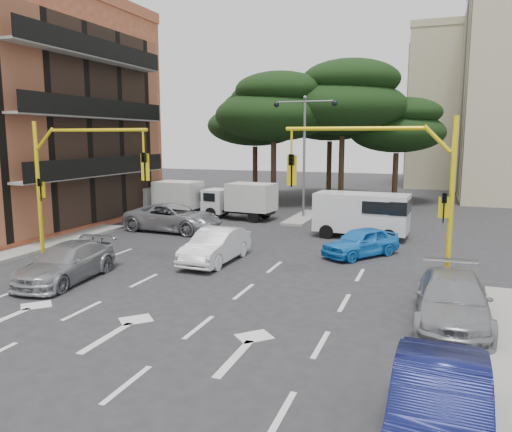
% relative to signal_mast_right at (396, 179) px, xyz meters
% --- Properties ---
extents(ground, '(120.00, 120.00, 0.00)m').
position_rel_signal_mast_right_xyz_m(ground, '(-6.80, -1.99, -3.88)').
color(ground, '#28282B').
rests_on(ground, ground).
extents(median_strip, '(1.40, 6.00, 0.15)m').
position_rel_signal_mast_right_xyz_m(median_strip, '(-6.80, 14.01, -3.81)').
color(median_strip, gray).
rests_on(median_strip, ground).
extents(apartment_beige_far, '(16.20, 12.15, 16.70)m').
position_rel_signal_mast_right_xyz_m(apartment_beige_far, '(6.15, 42.01, 4.47)').
color(apartment_beige_far, '#B7AD89').
rests_on(apartment_beige_far, ground).
extents(pine_left_near, '(9.15, 9.15, 10.23)m').
position_rel_signal_mast_right_xyz_m(pine_left_near, '(-10.75, 19.96, 3.72)').
color(pine_left_near, '#382616').
rests_on(pine_left_near, ground).
extents(pine_center, '(9.98, 9.98, 11.16)m').
position_rel_signal_mast_right_xyz_m(pine_center, '(-5.75, 21.96, 4.41)').
color(pine_center, '#382616').
rests_on(pine_center, ground).
extents(pine_left_far, '(8.32, 8.32, 9.30)m').
position_rel_signal_mast_right_xyz_m(pine_left_far, '(-13.75, 23.96, 3.03)').
color(pine_left_far, '#382616').
rests_on(pine_left_far, ground).
extents(pine_right, '(7.49, 7.49, 8.37)m').
position_rel_signal_mast_right_xyz_m(pine_right, '(-1.75, 23.96, 2.33)').
color(pine_right, '#382616').
rests_on(pine_right, ground).
extents(pine_back, '(9.15, 9.15, 10.23)m').
position_rel_signal_mast_right_xyz_m(pine_back, '(-7.75, 26.96, 3.72)').
color(pine_back, '#382616').
rests_on(pine_back, ground).
extents(signal_mast_right, '(5.79, 0.37, 6.00)m').
position_rel_signal_mast_right_xyz_m(signal_mast_right, '(0.00, 0.00, 0.00)').
color(signal_mast_right, yellow).
rests_on(signal_mast_right, ground).
extents(signal_mast_left, '(5.79, 0.37, 6.00)m').
position_rel_signal_mast_right_xyz_m(signal_mast_left, '(-13.61, 0.00, 0.00)').
color(signal_mast_left, yellow).
rests_on(signal_mast_left, ground).
extents(street_lamp_center, '(4.16, 0.36, 7.77)m').
position_rel_signal_mast_right_xyz_m(street_lamp_center, '(-6.80, 14.01, 1.54)').
color(street_lamp_center, slate).
rests_on(street_lamp_center, median_strip).
extents(car_white_hatch, '(1.64, 4.42, 1.44)m').
position_rel_signal_mast_right_xyz_m(car_white_hatch, '(-7.43, 1.45, -3.16)').
color(car_white_hatch, silver).
rests_on(car_white_hatch, ground).
extents(car_blue_compact, '(3.51, 4.03, 1.31)m').
position_rel_signal_mast_right_xyz_m(car_blue_compact, '(-1.74, 4.65, -3.23)').
color(car_blue_compact, blue).
rests_on(car_blue_compact, ground).
extents(car_silver_wagon, '(2.31, 4.84, 1.36)m').
position_rel_signal_mast_right_xyz_m(car_silver_wagon, '(-11.52, -2.97, -3.20)').
color(car_silver_wagon, '#93959A').
rests_on(car_silver_wagon, ground).
extents(car_silver_cross_a, '(5.81, 2.99, 1.57)m').
position_rel_signal_mast_right_xyz_m(car_silver_cross_a, '(-12.66, 7.20, -3.10)').
color(car_silver_cross_a, '#98999F').
rests_on(car_silver_cross_a, ground).
extents(car_navy_parked, '(1.70, 4.58, 1.50)m').
position_rel_signal_mast_right_xyz_m(car_navy_parked, '(1.53, -9.13, -3.14)').
color(car_navy_parked, '#0D1141').
rests_on(car_navy_parked, ground).
extents(car_silver_parked, '(2.06, 4.96, 1.43)m').
position_rel_signal_mast_right_xyz_m(car_silver_parked, '(1.90, -2.80, -3.17)').
color(car_silver_parked, gray).
rests_on(car_silver_parked, ground).
extents(van_white, '(4.94, 2.46, 2.41)m').
position_rel_signal_mast_right_xyz_m(van_white, '(-2.35, 9.01, -2.68)').
color(van_white, silver).
rests_on(van_white, ground).
extents(box_truck_a, '(4.97, 2.33, 2.39)m').
position_rel_signal_mast_right_xyz_m(box_truck_a, '(-15.80, 12.01, -2.69)').
color(box_truck_a, silver).
rests_on(box_truck_a, ground).
extents(box_truck_b, '(5.00, 2.48, 2.38)m').
position_rel_signal_mast_right_xyz_m(box_truck_b, '(-10.69, 12.41, -2.70)').
color(box_truck_b, silver).
rests_on(box_truck_b, ground).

